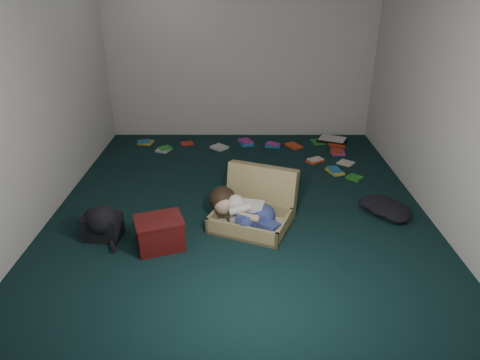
{
  "coord_description": "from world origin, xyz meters",
  "views": [
    {
      "loc": [
        0.01,
        -4.23,
        2.32
      ],
      "look_at": [
        0.0,
        -0.15,
        0.35
      ],
      "focal_mm": 32.0,
      "sensor_mm": 36.0,
      "label": 1
    }
  ],
  "objects": [
    {
      "name": "paper_tray",
      "position": [
        1.41,
        1.93,
        0.03
      ],
      "size": [
        0.51,
        0.46,
        0.06
      ],
      "rotation": [
        0.0,
        0.0,
        -0.41
      ],
      "color": "black",
      "rests_on": "floor"
    },
    {
      "name": "wall_front",
      "position": [
        0.0,
        -2.25,
        1.3
      ],
      "size": [
        4.5,
        0.0,
        4.5
      ],
      "primitive_type": "plane",
      "rotation": [
        -1.57,
        0.0,
        0.0
      ],
      "color": "silver",
      "rests_on": "ground"
    },
    {
      "name": "clothing_pile",
      "position": [
        1.62,
        -0.27,
        0.07
      ],
      "size": [
        0.51,
        0.45,
        0.14
      ],
      "primitive_type": null,
      "rotation": [
        0.0,
        0.0,
        0.22
      ],
      "color": "black",
      "rests_on": "floor"
    },
    {
      "name": "person",
      "position": [
        0.04,
        -0.56,
        0.21
      ],
      "size": [
        0.72,
        0.59,
        0.34
      ],
      "rotation": [
        0.0,
        0.0,
        -0.37
      ],
      "color": "silver",
      "rests_on": "suitcase"
    },
    {
      "name": "wall_back",
      "position": [
        0.0,
        2.25,
        1.3
      ],
      "size": [
        4.5,
        0.0,
        4.5
      ],
      "primitive_type": "plane",
      "rotation": [
        1.57,
        0.0,
        0.0
      ],
      "color": "silver",
      "rests_on": "ground"
    },
    {
      "name": "book_scatter",
      "position": [
        0.49,
        1.5,
        0.01
      ],
      "size": [
        3.12,
        1.52,
        0.02
      ],
      "color": "gold",
      "rests_on": "floor"
    },
    {
      "name": "wall_left",
      "position": [
        -2.0,
        0.0,
        1.3
      ],
      "size": [
        0.0,
        4.5,
        4.5
      ],
      "primitive_type": "plane",
      "rotation": [
        1.57,
        0.0,
        1.57
      ],
      "color": "silver",
      "rests_on": "ground"
    },
    {
      "name": "maroon_bin",
      "position": [
        -0.75,
        -0.87,
        0.15
      ],
      "size": [
        0.52,
        0.47,
        0.3
      ],
      "rotation": [
        0.0,
        0.0,
        0.34
      ],
      "color": "#4C100F",
      "rests_on": "floor"
    },
    {
      "name": "suitcase",
      "position": [
        0.16,
        -0.4,
        0.16
      ],
      "size": [
        0.96,
        0.95,
        0.55
      ],
      "rotation": [
        0.0,
        0.0,
        -0.37
      ],
      "color": "tan",
      "rests_on": "floor"
    },
    {
      "name": "backpack",
      "position": [
        -1.33,
        -0.72,
        0.13
      ],
      "size": [
        0.47,
        0.39,
        0.26
      ],
      "primitive_type": null,
      "rotation": [
        0.0,
        0.0,
        -0.1
      ],
      "color": "black",
      "rests_on": "floor"
    },
    {
      "name": "floor",
      "position": [
        0.0,
        0.0,
        0.0
      ],
      "size": [
        4.5,
        4.5,
        0.0
      ],
      "primitive_type": "plane",
      "color": "black",
      "rests_on": "ground"
    },
    {
      "name": "wall_right",
      "position": [
        2.0,
        0.0,
        1.3
      ],
      "size": [
        0.0,
        4.5,
        4.5
      ],
      "primitive_type": "plane",
      "rotation": [
        1.57,
        0.0,
        -1.57
      ],
      "color": "silver",
      "rests_on": "ground"
    }
  ]
}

